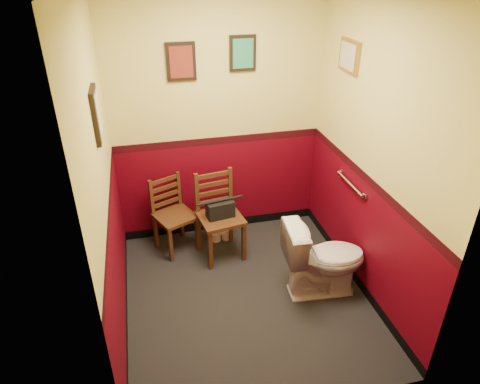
% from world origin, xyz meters
% --- Properties ---
extents(floor, '(2.20, 2.40, 0.00)m').
position_xyz_m(floor, '(0.00, 0.00, 0.00)').
color(floor, black).
rests_on(floor, ground).
extents(wall_back, '(2.20, 0.00, 2.70)m').
position_xyz_m(wall_back, '(0.00, 1.20, 1.35)').
color(wall_back, '#500311').
rests_on(wall_back, ground).
extents(wall_front, '(2.20, 0.00, 2.70)m').
position_xyz_m(wall_front, '(0.00, -1.20, 1.35)').
color(wall_front, '#500311').
rests_on(wall_front, ground).
extents(wall_left, '(0.00, 2.40, 2.70)m').
position_xyz_m(wall_left, '(-1.10, 0.00, 1.35)').
color(wall_left, '#500311').
rests_on(wall_left, ground).
extents(wall_right, '(0.00, 2.40, 2.70)m').
position_xyz_m(wall_right, '(1.10, 0.00, 1.35)').
color(wall_right, '#500311').
rests_on(wall_right, ground).
extents(grab_bar, '(0.05, 0.56, 0.06)m').
position_xyz_m(grab_bar, '(1.07, 0.25, 0.95)').
color(grab_bar, silver).
rests_on(grab_bar, wall_right).
extents(framed_print_back_a, '(0.28, 0.04, 0.36)m').
position_xyz_m(framed_print_back_a, '(-0.35, 1.18, 1.95)').
color(framed_print_back_a, black).
rests_on(framed_print_back_a, wall_back).
extents(framed_print_back_b, '(0.26, 0.04, 0.34)m').
position_xyz_m(framed_print_back_b, '(0.25, 1.18, 2.00)').
color(framed_print_back_b, black).
rests_on(framed_print_back_b, wall_back).
extents(framed_print_left, '(0.04, 0.30, 0.38)m').
position_xyz_m(framed_print_left, '(-1.08, 0.10, 1.85)').
color(framed_print_left, black).
rests_on(framed_print_left, wall_left).
extents(framed_print_right, '(0.04, 0.34, 0.28)m').
position_xyz_m(framed_print_right, '(1.08, 0.60, 2.05)').
color(framed_print_right, olive).
rests_on(framed_print_right, wall_right).
extents(toilet, '(0.80, 0.49, 0.75)m').
position_xyz_m(toilet, '(0.72, -0.08, 0.38)').
color(toilet, white).
rests_on(toilet, floor).
extents(toilet_brush, '(0.11, 0.11, 0.39)m').
position_xyz_m(toilet_brush, '(0.92, -0.06, 0.06)').
color(toilet_brush, silver).
rests_on(toilet_brush, floor).
extents(chair_left, '(0.51, 0.51, 0.82)m').
position_xyz_m(chair_left, '(-0.57, 0.95, 0.41)').
color(chair_left, '#59321A').
rests_on(chair_left, floor).
extents(chair_right, '(0.49, 0.49, 0.92)m').
position_xyz_m(chair_right, '(-0.11, 0.74, 0.46)').
color(chair_right, '#59321A').
rests_on(chair_right, floor).
extents(handbag, '(0.30, 0.18, 0.20)m').
position_xyz_m(handbag, '(-0.10, 0.70, 0.57)').
color(handbag, black).
rests_on(handbag, chair_right).
extents(tp_stack, '(0.23, 0.14, 0.30)m').
position_xyz_m(tp_stack, '(-0.05, 0.95, 0.12)').
color(tp_stack, silver).
rests_on(tp_stack, floor).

